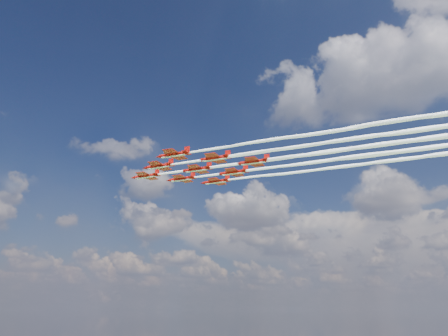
{
  "coord_description": "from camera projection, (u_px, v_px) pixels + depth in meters",
  "views": [
    {
      "loc": [
        75.18,
        -103.19,
        31.23
      ],
      "look_at": [
        5.98,
        0.48,
        71.81
      ],
      "focal_mm": 35.0,
      "sensor_mm": 36.0,
      "label": 1
    }
  ],
  "objects": [
    {
      "name": "jet_lead",
      "position": [
        340.0,
        150.0,
        119.93
      ],
      "size": [
        130.18,
        29.43,
        2.7
      ],
      "rotation": [
        0.0,
        0.0,
        0.19
      ],
      "color": "#A20D09"
    },
    {
      "name": "jet_row2_port",
      "position": [
        373.0,
        136.0,
        110.02
      ],
      "size": [
        130.18,
        29.43,
        2.7
      ],
      "rotation": [
        0.0,
        0.0,
        0.19
      ],
      "color": "#A20D09"
    },
    {
      "name": "jet_row2_starb",
      "position": [
        378.0,
        154.0,
        122.97
      ],
      "size": [
        130.18,
        29.43,
        2.7
      ],
      "rotation": [
        0.0,
        0.0,
        0.19
      ],
      "color": "#A20D09"
    },
    {
      "name": "jet_row3_centre",
      "position": [
        413.0,
        141.0,
        113.05
      ],
      "size": [
        130.18,
        29.43,
        2.7
      ],
      "rotation": [
        0.0,
        0.0,
        0.19
      ],
      "color": "#A20D09"
    },
    {
      "name": "jet_row3_starb",
      "position": [
        414.0,
        158.0,
        126.01
      ],
      "size": [
        130.18,
        29.43,
        2.7
      ],
      "rotation": [
        0.0,
        0.0,
        0.19
      ],
      "color": "#A20D09"
    },
    {
      "name": "jet_row3_port",
      "position": [
        413.0,
        119.0,
        100.1
      ],
      "size": [
        130.18,
        29.43,
        2.7
      ],
      "rotation": [
        0.0,
        0.0,
        0.19
      ],
      "color": "#A20D09"
    }
  ]
}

